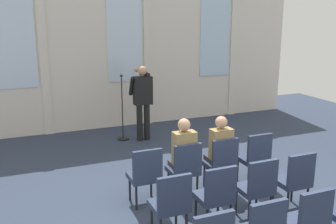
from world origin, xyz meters
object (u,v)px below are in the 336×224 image
chair_r0_c2 (221,161)px  chair_r2_c2 (308,219)px  audience_r0_c1 (183,153)px  chair_r1_c0 (171,202)px  chair_r1_c1 (216,193)px  mic_stand (123,126)px  chair_r0_c0 (145,173)px  speaker (143,97)px  chair_r0_c1 (185,167)px  chair_r0_c3 (255,155)px  chair_r1_c2 (257,185)px  chair_r1_c3 (295,178)px  audience_r0_c2 (219,149)px

chair_r0_c2 → chair_r2_c2: same height
audience_r0_c1 → chair_r1_c0: size_ratio=1.40×
chair_r1_c1 → chair_r2_c2: size_ratio=1.00×
chair_r2_c2 → mic_stand: bearing=98.1°
chair_r0_c0 → chair_r1_c1: bearing=-56.8°
speaker → chair_r1_c1: speaker is taller
chair_r0_c1 → chair_r0_c2: same height
speaker → chair_r1_c0: 4.26m
speaker → chair_r0_c3: bearing=-72.3°
chair_r1_c0 → chair_r1_c2: bearing=0.0°
chair_r0_c0 → chair_r0_c2: 1.33m
chair_r0_c0 → chair_r2_c2: same height
chair_r0_c2 → chair_r1_c0: same height
chair_r1_c0 → chair_r1_c2: size_ratio=1.00×
chair_r0_c1 → audience_r0_c1: bearing=90.0°
speaker → chair_r1_c0: (-1.01, -4.11, -0.49)m
chair_r1_c2 → chair_r0_c3: bearing=56.8°
chair_r1_c3 → chair_r2_c2: bearing=-123.2°
audience_r0_c1 → chair_r1_c0: bearing=-121.2°
chair_r1_c1 → chair_r1_c3: (1.33, 0.00, 0.00)m
mic_stand → chair_r1_c1: 4.31m
speaker → chair_r1_c1: (-0.34, -4.11, -0.49)m
speaker → chair_r1_c3: (0.99, -4.11, -0.49)m
chair_r0_c1 → chair_r1_c1: size_ratio=1.00×
chair_r0_c2 → audience_r0_c1: bearing=173.0°
chair_r1_c1 → chair_r2_c2: same height
audience_r0_c1 → chair_r1_c1: bearing=-90.0°
mic_stand → chair_r1_c1: (0.09, -4.31, 0.20)m
speaker → mic_stand: speaker is taller
chair_r0_c2 → chair_r0_c3: same height
chair_r0_c1 → chair_r1_c0: bearing=-123.2°
audience_r0_c1 → audience_r0_c2: size_ratio=1.02×
speaker → chair_r0_c0: bearing=-108.0°
chair_r1_c3 → chair_r0_c3: bearing=90.0°
chair_r1_c3 → chair_r1_c0: bearing=180.0°
chair_r0_c3 → chair_r0_c0: bearing=180.0°
mic_stand → chair_r0_c0: bearing=-99.9°
chair_r1_c3 → chair_r0_c1: bearing=142.7°
chair_r0_c2 → chair_r2_c2: (0.00, -2.03, 0.00)m
chair_r0_c0 → chair_r0_c2: bearing=0.0°
speaker → audience_r0_c1: speaker is taller
chair_r1_c2 → chair_r1_c3: size_ratio=1.00×
chair_r0_c1 → chair_r1_c0: 1.21m
chair_r0_c2 → chair_r2_c2: 2.03m
chair_r0_c3 → audience_r0_c1: bearing=176.5°
speaker → mic_stand: (-0.43, 0.20, -0.68)m
chair_r1_c3 → speaker: bearing=103.5°
speaker → audience_r0_c2: (0.32, -3.01, -0.31)m
audience_r0_c1 → chair_r1_c3: audience_r0_c1 is taller
mic_stand → chair_r1_c2: size_ratio=1.65×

